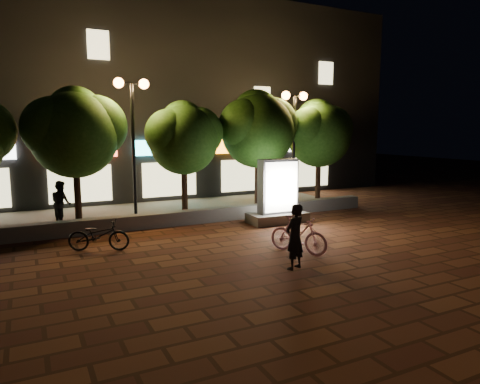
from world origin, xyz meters
TOP-DOWN VIEW (x-y plane):
  - ground at (0.00, 0.00)m, footprint 80.00×80.00m
  - retaining_wall at (0.00, 4.00)m, footprint 16.00×0.45m
  - sidewalk at (0.00, 6.50)m, footprint 16.00×5.00m
  - building_block at (-0.01, 12.99)m, footprint 28.00×8.12m
  - tree_left at (-3.45, 5.46)m, footprint 3.60×3.00m
  - tree_mid at (0.55, 5.46)m, footprint 3.24×2.70m
  - tree_right at (3.86, 5.46)m, footprint 3.72×3.10m
  - tree_far_right at (7.05, 5.46)m, footprint 3.48×2.90m
  - street_lamp_left at (-1.50, 5.20)m, footprint 1.26×0.36m
  - street_lamp_right at (5.50, 5.20)m, footprint 1.26×0.36m
  - ad_kiosk at (3.20, 2.75)m, footprint 2.21×1.14m
  - scooter_pink at (1.61, -0.96)m, footprint 1.27×1.78m
  - rider at (0.74, -2.08)m, footprint 0.70×0.59m
  - scooter_parked at (-3.36, 1.78)m, footprint 1.82×1.23m
  - pedestrian at (-4.05, 5.58)m, footprint 0.83×0.93m

SIDE VIEW (x-z plane):
  - ground at x=0.00m, z-range 0.00..0.00m
  - sidewalk at x=0.00m, z-range 0.00..0.08m
  - retaining_wall at x=0.00m, z-range 0.00..0.50m
  - scooter_parked at x=-3.36m, z-range 0.00..0.90m
  - scooter_pink at x=1.61m, z-range 0.00..1.06m
  - rider at x=0.74m, z-range 0.00..1.64m
  - pedestrian at x=-4.05m, z-range 0.08..1.66m
  - ad_kiosk at x=3.20m, z-range -0.23..2.14m
  - tree_mid at x=0.55m, z-range 0.97..5.47m
  - tree_far_right at x=7.05m, z-range 0.99..5.75m
  - tree_left at x=-3.45m, z-range 1.00..5.89m
  - tree_right at x=3.86m, z-range 1.03..6.10m
  - street_lamp_right at x=5.50m, z-range 1.40..6.38m
  - street_lamp_left at x=-1.50m, z-range 1.44..6.62m
  - building_block at x=-0.01m, z-range -0.65..10.65m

